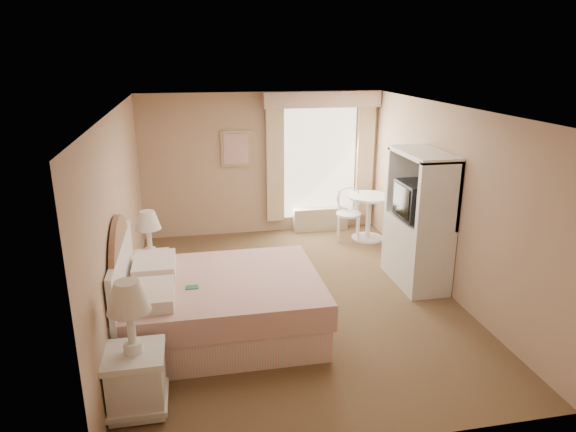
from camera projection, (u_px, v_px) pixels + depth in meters
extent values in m
cube|color=brown|center=(293.00, 298.00, 6.86)|extent=(4.20, 5.50, 0.01)
cube|color=silver|center=(294.00, 108.00, 6.10)|extent=(4.20, 5.50, 0.01)
cube|color=tan|center=(262.00, 164.00, 9.05)|extent=(4.20, 0.01, 2.50)
cube|color=tan|center=(366.00, 312.00, 3.91)|extent=(4.20, 0.01, 2.50)
cube|color=tan|center=(120.00, 219.00, 6.09)|extent=(0.01, 5.50, 2.50)
cube|color=tan|center=(447.00, 200.00, 6.86)|extent=(0.01, 5.50, 2.50)
cube|color=white|center=(320.00, 162.00, 9.21)|extent=(1.30, 0.02, 2.00)
cube|color=beige|center=(275.00, 165.00, 9.01)|extent=(0.30, 0.08, 2.05)
cube|color=beige|center=(365.00, 161.00, 9.32)|extent=(0.30, 0.08, 2.05)
cube|color=#DEA090|center=(322.00, 99.00, 8.79)|extent=(2.05, 0.20, 0.28)
cube|color=beige|center=(320.00, 219.00, 9.44)|extent=(1.00, 0.22, 0.42)
cube|color=tan|center=(236.00, 149.00, 8.85)|extent=(0.52, 0.03, 0.62)
cube|color=beige|center=(236.00, 149.00, 8.83)|extent=(0.42, 0.02, 0.52)
cube|color=#DEA090|center=(221.00, 317.00, 5.97)|extent=(2.22, 1.69, 0.38)
cube|color=beige|center=(220.00, 291.00, 5.87)|extent=(2.29, 1.76, 0.30)
cube|color=silver|center=(150.00, 296.00, 5.29)|extent=(0.48, 0.66, 0.15)
cube|color=silver|center=(154.00, 265.00, 6.05)|extent=(0.48, 0.66, 0.15)
cube|color=#227F42|center=(192.00, 287.00, 5.62)|extent=(0.14, 0.10, 0.01)
cube|color=white|center=(124.00, 295.00, 5.66)|extent=(0.06, 1.80, 1.16)
cylinder|color=#946A4F|center=(123.00, 286.00, 5.63)|extent=(0.05, 1.59, 1.59)
cube|color=white|center=(137.00, 383.00, 4.63)|extent=(0.48, 0.48, 0.52)
cube|color=white|center=(134.00, 355.00, 4.55)|extent=(0.52, 0.52, 0.06)
cube|color=white|center=(139.00, 400.00, 4.69)|extent=(0.52, 0.52, 0.05)
cylinder|color=white|center=(133.00, 347.00, 4.52)|extent=(0.17, 0.17, 0.10)
cylinder|color=white|center=(131.00, 326.00, 4.46)|extent=(0.07, 0.07, 0.42)
cone|color=silver|center=(128.00, 296.00, 4.37)|extent=(0.38, 0.38, 0.27)
cube|color=white|center=(152.00, 274.00, 6.97)|extent=(0.43, 0.43, 0.47)
cube|color=white|center=(151.00, 256.00, 6.89)|extent=(0.47, 0.47, 0.06)
cube|color=white|center=(153.00, 285.00, 7.02)|extent=(0.47, 0.47, 0.05)
cylinder|color=white|center=(150.00, 251.00, 6.87)|extent=(0.15, 0.15, 0.09)
cylinder|color=white|center=(149.00, 238.00, 6.81)|extent=(0.07, 0.07, 0.38)
cone|color=silver|center=(148.00, 220.00, 6.73)|extent=(0.34, 0.34, 0.24)
cylinder|color=white|center=(367.00, 238.00, 9.04)|extent=(0.55, 0.55, 0.03)
cylinder|color=white|center=(368.00, 217.00, 8.93)|extent=(0.09, 0.09, 0.75)
cylinder|color=white|center=(369.00, 197.00, 8.81)|extent=(0.75, 0.75, 0.04)
cylinder|color=white|center=(339.00, 230.00, 8.82)|extent=(0.03, 0.03, 0.45)
cylinder|color=white|center=(359.00, 230.00, 8.81)|extent=(0.03, 0.03, 0.45)
cylinder|color=white|center=(338.00, 224.00, 9.14)|extent=(0.03, 0.03, 0.45)
cylinder|color=white|center=(357.00, 224.00, 9.13)|extent=(0.03, 0.03, 0.45)
cylinder|color=white|center=(349.00, 214.00, 8.91)|extent=(0.53, 0.53, 0.04)
torus|color=white|center=(349.00, 199.00, 8.96)|extent=(0.44, 0.21, 0.43)
cylinder|color=white|center=(339.00, 201.00, 9.02)|extent=(0.03, 0.03, 0.40)
cylinder|color=white|center=(358.00, 201.00, 9.00)|extent=(0.03, 0.03, 0.40)
cube|color=white|center=(416.00, 251.00, 7.22)|extent=(0.57, 1.13, 0.93)
cube|color=white|center=(439.00, 198.00, 6.44)|extent=(0.57, 0.08, 0.93)
cube|color=white|center=(405.00, 179.00, 7.43)|extent=(0.57, 0.08, 0.93)
cube|color=white|center=(424.00, 154.00, 6.79)|extent=(0.57, 1.13, 0.06)
cube|color=white|center=(439.00, 187.00, 6.98)|extent=(0.04, 1.13, 0.93)
cube|color=black|center=(419.00, 200.00, 6.99)|extent=(0.49, 0.62, 0.49)
cube|color=black|center=(402.00, 201.00, 6.94)|extent=(0.02, 0.52, 0.41)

